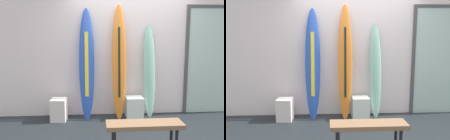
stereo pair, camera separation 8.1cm
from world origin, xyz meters
TOP-DOWN VIEW (x-y plane):
  - ground at (0.00, 0.00)m, footprint 8.00×8.00m
  - wall_back at (0.00, 1.30)m, footprint 7.20×0.20m
  - surfboard_cobalt at (-0.88, 0.99)m, footprint 0.30×0.36m
  - surfboard_sunset at (-0.25, 0.98)m, footprint 0.29×0.37m
  - surfboard_seafoam at (0.35, 1.01)m, footprint 0.23×0.33m
  - display_block_left at (0.05, 0.95)m, footprint 0.33×0.33m
  - display_block_center at (-1.43, 0.89)m, footprint 0.30×0.30m
  - glass_door at (1.71, 1.18)m, footprint 1.13×0.06m
  - bench at (-0.08, -0.54)m, footprint 1.01×0.29m

SIDE VIEW (x-z plane):
  - ground at x=0.00m, z-range -0.04..0.00m
  - display_block_left at x=0.05m, z-range 0.00..0.42m
  - display_block_center at x=-1.43m, z-range 0.00..0.43m
  - bench at x=-0.08m, z-range 0.17..0.65m
  - surfboard_seafoam at x=0.35m, z-range -0.01..1.88m
  - surfboard_cobalt at x=-0.88m, z-range 0.00..2.16m
  - surfboard_sunset at x=-0.25m, z-range 0.00..2.24m
  - glass_door at x=1.71m, z-range 0.03..2.28m
  - wall_back at x=0.00m, z-range 0.00..2.80m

